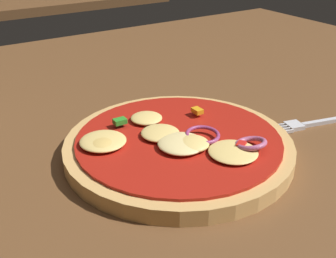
% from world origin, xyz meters
% --- Properties ---
extents(dining_table, '(1.13, 1.09, 0.03)m').
position_xyz_m(dining_table, '(0.00, 0.00, 0.01)').
color(dining_table, brown).
rests_on(dining_table, ground).
extents(pizza, '(0.24, 0.24, 0.03)m').
position_xyz_m(pizza, '(-0.06, 0.02, 0.04)').
color(pizza, tan).
rests_on(pizza, dining_table).
extents(fork, '(0.17, 0.05, 0.00)m').
position_xyz_m(fork, '(0.13, -0.01, 0.03)').
color(fork, silver).
rests_on(fork, dining_table).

